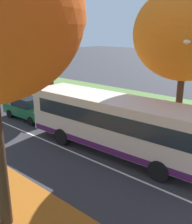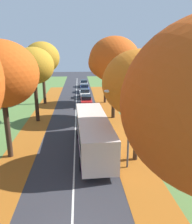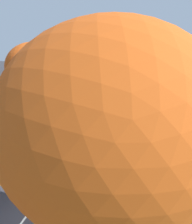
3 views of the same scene
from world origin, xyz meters
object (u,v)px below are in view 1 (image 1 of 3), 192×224
Objects in this scene: bus at (115,122)px; car_green_lead at (28,108)px; tree_right_near at (186,34)px; tree_right_mid at (48,17)px.

bus reaches higher than car_green_lead.
tree_right_near is 0.82× the size of bus.
tree_right_near is at bearing -31.00° from bus.
tree_right_near is at bearing -89.70° from tree_right_mid.
car_green_lead is at bearing -161.09° from tree_right_mid.
bus is 2.47× the size of car_green_lead.
tree_right_mid is 11.31m from bus.
tree_right_near is 11.92m from car_green_lead.
bus is (-3.29, 1.98, -4.45)m from tree_right_near.
tree_right_mid is 2.38× the size of car_green_lead.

